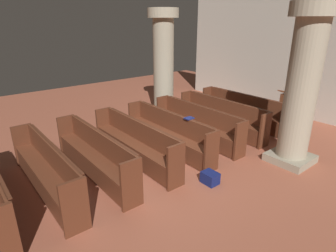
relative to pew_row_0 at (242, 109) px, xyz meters
The scene contains 14 objects.
ground_plane 3.90m from the pew_row_0, 80.90° to the right, with size 19.20×19.20×0.00m, color #AD5B42.
back_wall 2.92m from the pew_row_0, 74.88° to the left, with size 10.00×0.16×4.50m, color beige.
pew_row_0 is the anchor object (origin of this frame).
pew_row_1 1.03m from the pew_row_0, 90.00° to the right, with size 3.11×0.46×0.96m.
pew_row_2 2.06m from the pew_row_0, 90.00° to the right, with size 3.11×0.47×0.96m.
pew_row_3 3.09m from the pew_row_0, 90.00° to the right, with size 3.11×0.46×0.96m.
pew_row_4 4.12m from the pew_row_0, 90.00° to the right, with size 3.11×0.46×0.96m.
pew_row_5 5.15m from the pew_row_0, 90.00° to the right, with size 3.11×0.47×0.96m.
pew_row_6 6.18m from the pew_row_0, 90.00° to the right, with size 3.11×0.46×0.96m.
pillar_aisle_side 3.02m from the pew_row_0, 27.56° to the right, with size 1.00×1.00×3.57m.
pillar_far_side 3.04m from the pew_row_0, 149.13° to the right, with size 1.00×1.00×3.57m.
lectern 1.46m from the pew_row_0, 57.88° to the left, with size 0.48×0.45×1.08m.
hymn_book 2.99m from the pew_row_0, 79.05° to the right, with size 0.17×0.22×0.03m, color navy.
kneeler_box_navy 3.95m from the pew_row_0, 62.02° to the right, with size 0.34×0.27×0.25m, color navy.
Camera 1 is at (4.64, -3.56, 3.21)m, focal length 30.11 mm.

